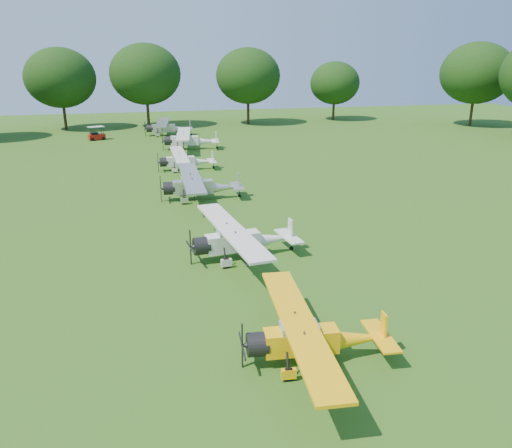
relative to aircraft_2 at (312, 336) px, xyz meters
The scene contains 9 objects.
ground 11.55m from the aircraft_2, 93.88° to the left, with size 160.00×160.00×0.00m, color #2B5014.
tree_belt 13.85m from the aircraft_2, 76.50° to the left, with size 137.36×130.27×14.52m.
aircraft_2 is the anchor object (origin of this frame).
aircraft_3 10.53m from the aircraft_2, 92.03° to the left, with size 6.35×10.10×1.98m.
aircraft_4 23.14m from the aircraft_2, 92.40° to the left, with size 6.55×10.43×2.06m.
aircraft_5 34.19m from the aircraft_2, 91.43° to the left, with size 5.78×9.19×1.82m.
aircraft_6 45.89m from the aircraft_2, 88.83° to the left, with size 6.95×11.03×2.17m.
aircraft_7 57.77m from the aircraft_2, 90.74° to the left, with size 6.85×10.88×2.14m.
golf_cart 57.09m from the aircraft_2, 100.53° to the left, with size 2.40×1.84×1.82m.
Camera 1 is at (-5.13, -26.52, 10.79)m, focal length 35.00 mm.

